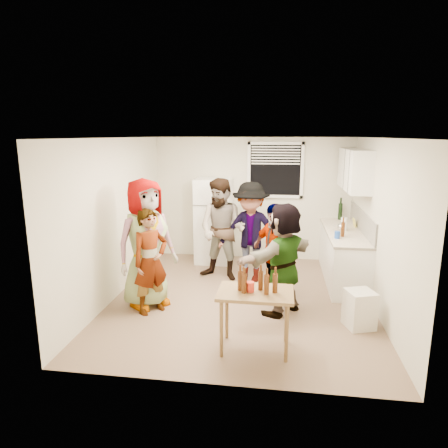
# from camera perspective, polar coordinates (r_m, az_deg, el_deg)

# --- Properties ---
(room) EXTENTS (4.00, 4.50, 2.50)m
(room) POSITION_cam_1_polar(r_m,az_deg,el_deg) (6.44, 2.48, -10.64)
(room) COLOR beige
(room) RESTS_ON ground
(window) EXTENTS (1.12, 0.10, 1.06)m
(window) POSITION_cam_1_polar(r_m,az_deg,el_deg) (8.13, 7.33, 7.64)
(window) COLOR white
(window) RESTS_ON room
(refrigerator) EXTENTS (0.70, 0.70, 1.70)m
(refrigerator) POSITION_cam_1_polar(r_m,az_deg,el_deg) (8.06, -1.46, 0.50)
(refrigerator) COLOR white
(refrigerator) RESTS_ON ground
(counter_lower) EXTENTS (0.60, 2.20, 0.86)m
(counter_lower) POSITION_cam_1_polar(r_m,az_deg,el_deg) (7.44, 16.59, -4.42)
(counter_lower) COLOR white
(counter_lower) RESTS_ON ground
(countertop) EXTENTS (0.64, 2.22, 0.04)m
(countertop) POSITION_cam_1_polar(r_m,az_deg,el_deg) (7.32, 16.81, -1.05)
(countertop) COLOR beige
(countertop) RESTS_ON counter_lower
(backsplash) EXTENTS (0.03, 2.20, 0.36)m
(backsplash) POSITION_cam_1_polar(r_m,az_deg,el_deg) (7.33, 19.11, 0.41)
(backsplash) COLOR #B6B1A8
(backsplash) RESTS_ON countertop
(upper_cabinets) EXTENTS (0.34, 1.60, 0.70)m
(upper_cabinets) POSITION_cam_1_polar(r_m,az_deg,el_deg) (7.38, 18.12, 7.40)
(upper_cabinets) COLOR white
(upper_cabinets) RESTS_ON room
(kettle) EXTENTS (0.22, 0.18, 0.18)m
(kettle) POSITION_cam_1_polar(r_m,az_deg,el_deg) (7.32, 16.43, -0.88)
(kettle) COLOR silver
(kettle) RESTS_ON countertop
(paper_towel) EXTENTS (0.11, 0.11, 0.23)m
(paper_towel) POSITION_cam_1_polar(r_m,az_deg,el_deg) (7.30, 16.69, -0.93)
(paper_towel) COLOR white
(paper_towel) RESTS_ON countertop
(wine_bottle) EXTENTS (0.08, 0.08, 0.33)m
(wine_bottle) POSITION_cam_1_polar(r_m,az_deg,el_deg) (8.25, 16.20, 0.63)
(wine_bottle) COLOR black
(wine_bottle) RESTS_ON countertop
(beer_bottle_counter) EXTENTS (0.06, 0.06, 0.24)m
(beer_bottle_counter) POSITION_cam_1_polar(r_m,az_deg,el_deg) (6.87, 16.55, -1.74)
(beer_bottle_counter) COLOR #47230C
(beer_bottle_counter) RESTS_ON countertop
(blue_cup) EXTENTS (0.09, 0.09, 0.12)m
(blue_cup) POSITION_cam_1_polar(r_m,az_deg,el_deg) (6.73, 15.83, -1.99)
(blue_cup) COLOR #1D47AC
(blue_cup) RESTS_ON countertop
(picture_frame) EXTENTS (0.02, 0.18, 0.15)m
(picture_frame) POSITION_cam_1_polar(r_m,az_deg,el_deg) (7.67, 18.11, 0.20)
(picture_frame) COLOR #EDDF52
(picture_frame) RESTS_ON countertop
(trash_bin) EXTENTS (0.44, 0.44, 0.51)m
(trash_bin) POSITION_cam_1_polar(r_m,az_deg,el_deg) (5.77, 18.80, -11.49)
(trash_bin) COLOR silver
(trash_bin) RESTS_ON ground
(serving_table) EXTENTS (0.89, 0.60, 0.75)m
(serving_table) POSITION_cam_1_polar(r_m,az_deg,el_deg) (5.09, 4.39, -17.37)
(serving_table) COLOR brown
(serving_table) RESTS_ON ground
(beer_bottle_table) EXTENTS (0.06, 0.06, 0.21)m
(beer_bottle_table) POSITION_cam_1_polar(r_m,az_deg,el_deg) (4.75, 2.94, -9.61)
(beer_bottle_table) COLOR #47230C
(beer_bottle_table) RESTS_ON serving_table
(red_cup) EXTENTS (0.09, 0.09, 0.12)m
(red_cup) POSITION_cam_1_polar(r_m,az_deg,el_deg) (4.75, 3.79, -9.61)
(red_cup) COLOR red
(red_cup) RESTS_ON serving_table
(guest_grey) EXTENTS (2.08, 1.99, 0.62)m
(guest_grey) POSITION_cam_1_polar(r_m,az_deg,el_deg) (6.35, -10.69, -11.20)
(guest_grey) COLOR #979797
(guest_grey) RESTS_ON ground
(guest_stripe) EXTENTS (1.54, 1.41, 0.37)m
(guest_stripe) POSITION_cam_1_polar(r_m,az_deg,el_deg) (6.12, -10.16, -12.14)
(guest_stripe) COLOR #141933
(guest_stripe) RESTS_ON ground
(guest_back_left) EXTENTS (1.35, 1.99, 0.69)m
(guest_back_left) POSITION_cam_1_polar(r_m,az_deg,el_deg) (7.30, -0.24, -7.77)
(guest_back_left) COLOR #503825
(guest_back_left) RESTS_ON ground
(guest_back_right) EXTENTS (1.38, 1.90, 0.65)m
(guest_back_right) POSITION_cam_1_polar(r_m,az_deg,el_deg) (7.25, 3.70, -7.95)
(guest_back_right) COLOR #3F3F44
(guest_back_right) RESTS_ON ground
(guest_black) EXTENTS (1.74, 1.71, 0.38)m
(guest_black) POSITION_cam_1_polar(r_m,az_deg,el_deg) (6.47, 6.92, -10.60)
(guest_black) COLOR black
(guest_black) RESTS_ON ground
(guest_orange) EXTENTS (2.22, 2.20, 0.48)m
(guest_orange) POSITION_cam_1_polar(r_m,az_deg,el_deg) (6.07, 8.20, -12.30)
(guest_orange) COLOR #CA7B54
(guest_orange) RESTS_ON ground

